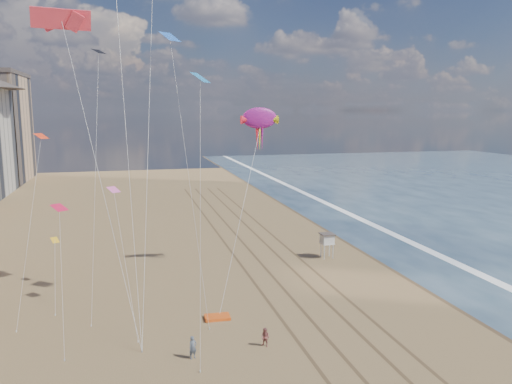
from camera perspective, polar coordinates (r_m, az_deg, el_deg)
wet_sand at (r=71.80m, az=12.85°, el=-5.10°), size 260.00×260.00×0.00m
foam at (r=73.78m, az=15.77°, el=-4.83°), size 260.00×260.00×0.00m
tracks at (r=56.83m, az=2.51°, el=-8.70°), size 7.68×120.00×0.01m
lifeguard_stand at (r=60.70m, az=8.13°, el=-5.35°), size 1.66×1.66×3.00m
grounded_kite at (r=44.01m, az=-4.44°, el=-14.07°), size 2.18×1.43×0.24m
show_kite at (r=53.93m, az=0.41°, el=8.39°), size 5.48×6.53×21.06m
kite_flyer_a at (r=37.57m, az=-7.24°, el=-17.21°), size 0.72×0.62×1.67m
kite_flyer_b at (r=38.99m, az=1.07°, el=-16.28°), size 0.89×0.89×1.45m
small_kites at (r=46.09m, az=-15.09°, el=9.05°), size 15.92×11.92×19.94m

